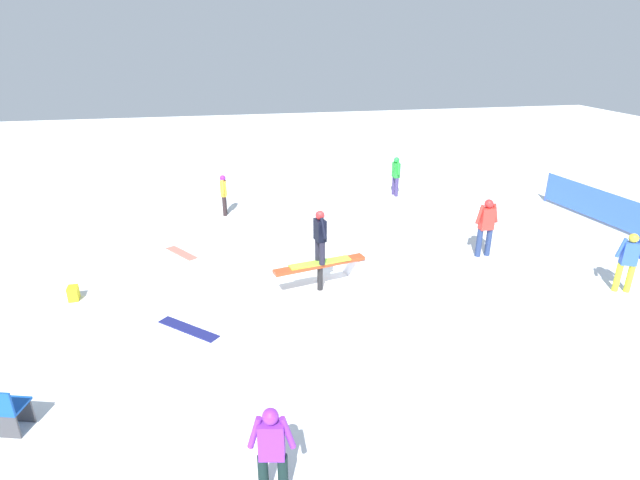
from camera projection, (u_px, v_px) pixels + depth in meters
name	position (u px, v px, depth m)	size (l,w,h in m)	color
ground_plane	(320.00, 289.00, 12.27)	(60.00, 60.00, 0.00)	white
rail_feature	(320.00, 267.00, 12.03)	(2.34, 0.81, 0.72)	black
snow_kicker_ramp	(386.00, 265.00, 12.87)	(1.80, 1.50, 0.60)	white
main_rider_on_rail	(320.00, 238.00, 11.75)	(1.56, 0.74, 1.33)	#92D733
bystander_purple	(272.00, 449.00, 6.47)	(0.64, 0.27, 1.46)	black
bystander_yellow	(224.00, 193.00, 17.11)	(0.22, 0.58, 1.41)	#2B1F22
bystander_blue	(628.00, 259.00, 11.87)	(0.62, 0.32, 1.51)	gold
bystander_red	(486.00, 225.00, 13.80)	(0.68, 0.24, 1.67)	navy
bystander_green	(396.00, 174.00, 19.19)	(0.23, 0.62, 1.51)	#3F346C
loose_snowboard_coral	(181.00, 253.00, 14.29)	(1.24, 0.28, 0.02)	#E66F5F
loose_snowboard_navy	(188.00, 329.00, 10.59)	(1.53, 0.28, 0.02)	navy
folding_chair	(9.00, 411.00, 7.71)	(0.55, 0.55, 0.88)	#3F3F44
backpack_on_snow	(73.00, 293.00, 11.73)	(0.30, 0.22, 0.34)	yellow
safety_fence	(605.00, 207.00, 16.27)	(0.71, 5.26, 1.10)	blue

